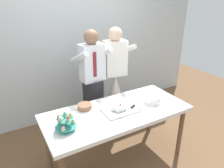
# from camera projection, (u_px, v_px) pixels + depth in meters

# --- Properties ---
(ground_plane) EXTENTS (8.00, 8.00, 0.00)m
(ground_plane) POSITION_uv_depth(u_px,v_px,m) (117.00, 160.00, 2.92)
(ground_plane) COLOR brown
(rear_wall) EXTENTS (5.20, 0.10, 2.90)m
(rear_wall) POSITION_uv_depth(u_px,v_px,m) (71.00, 36.00, 3.52)
(rear_wall) COLOR silver
(rear_wall) RESTS_ON ground_plane
(dessert_table) EXTENTS (1.80, 0.80, 0.78)m
(dessert_table) POSITION_uv_depth(u_px,v_px,m) (117.00, 116.00, 2.64)
(dessert_table) COLOR white
(dessert_table) RESTS_ON ground_plane
(cupcake_stand) EXTENTS (0.23, 0.23, 0.21)m
(cupcake_stand) POSITION_uv_depth(u_px,v_px,m) (65.00, 123.00, 2.22)
(cupcake_stand) COLOR teal
(cupcake_stand) RESTS_ON dessert_table
(main_cake_tray) EXTENTS (0.42, 0.33, 0.13)m
(main_cake_tray) POSITION_uv_depth(u_px,v_px,m) (120.00, 108.00, 2.60)
(main_cake_tray) COLOR silver
(main_cake_tray) RESTS_ON dessert_table
(plate_stack) EXTENTS (0.20, 0.20, 0.10)m
(plate_stack) POSITION_uv_depth(u_px,v_px,m) (153.00, 99.00, 2.79)
(plate_stack) COLOR white
(plate_stack) RESTS_ON dessert_table
(round_cake) EXTENTS (0.24, 0.24, 0.07)m
(round_cake) POSITION_uv_depth(u_px,v_px,m) (85.00, 107.00, 2.64)
(round_cake) COLOR white
(round_cake) RESTS_ON dessert_table
(person_groom) EXTENTS (0.49, 0.52, 1.66)m
(person_groom) POSITION_uv_depth(u_px,v_px,m) (93.00, 91.00, 3.21)
(person_groom) COLOR #232328
(person_groom) RESTS_ON ground_plane
(person_bride) EXTENTS (0.56, 0.56, 1.66)m
(person_bride) POSITION_uv_depth(u_px,v_px,m) (115.00, 94.00, 3.48)
(person_bride) COLOR white
(person_bride) RESTS_ON ground_plane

